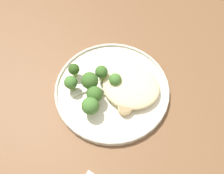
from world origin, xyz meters
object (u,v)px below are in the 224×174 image
Objects in this scene: seared_scallop_half_hidden at (135,92)px; seared_scallop_right_edge at (122,88)px; dinner_plate at (112,89)px; broccoli_floret_front_edge at (102,72)px; broccoli_floret_split_head at (74,69)px; seared_scallop_tilted_round at (125,95)px; seared_scallop_center_golden at (129,83)px; seared_scallop_large_seared at (125,108)px; seared_scallop_left_edge at (135,73)px; broccoli_floret_right_tilted at (71,83)px; broccoli_floret_small_sprig at (90,81)px; broccoli_floret_center_pile at (95,94)px; broccoli_floret_beside_noodles at (115,80)px; broccoli_floret_rear_charred at (90,106)px; seared_scallop_tiny_bay at (127,71)px.

seared_scallop_half_hidden is 0.74× the size of seared_scallop_right_edge.
broccoli_floret_front_edge is (0.03, -0.02, 0.03)m from dinner_plate.
seared_scallop_tilted_round is at bearing 166.98° from broccoli_floret_split_head.
seared_scallop_half_hidden is 0.16m from broccoli_floret_split_head.
seared_scallop_large_seared is (-0.01, 0.07, -0.00)m from seared_scallop_center_golden.
broccoli_floret_front_edge is at bearing 21.87° from seared_scallop_left_edge.
dinner_plate is 0.10m from broccoli_floret_right_tilted.
seared_scallop_tilted_round is 0.46× the size of broccoli_floret_small_sprig.
seared_scallop_center_golden is at bearing -159.48° from broccoli_floret_small_sprig.
broccoli_floret_front_edge is 1.19× the size of broccoli_floret_split_head.
broccoli_floret_center_pile is (-0.00, 0.06, -0.00)m from broccoli_floret_front_edge.
seared_scallop_large_seared is 0.08m from broccoli_floret_center_pile.
dinner_plate is at bearing -165.66° from broccoli_floret_right_tilted.
seared_scallop_right_edge is at bearing 158.03° from broccoli_floret_beside_noodles.
broccoli_floret_split_head reaches higher than seared_scallop_half_hidden.
seared_scallop_center_golden is at bearing 72.67° from seared_scallop_left_edge.
broccoli_floret_rear_charred is at bearing 89.71° from broccoli_floret_front_edge.
broccoli_floret_center_pile is (0.07, 0.06, 0.02)m from seared_scallop_center_golden.
dinner_plate is 0.11m from broccoli_floret_split_head.
seared_scallop_right_edge is at bearing -69.45° from seared_scallop_large_seared.
broccoli_floret_front_edge is 0.04m from broccoli_floret_beside_noodles.
broccoli_floret_center_pile is at bearing 53.83° from broccoli_floret_beside_noodles.
broccoli_floret_rear_charred reaches higher than seared_scallop_left_edge.
seared_scallop_tiny_bay is 0.78× the size of seared_scallop_center_golden.
broccoli_floret_center_pile is 1.06× the size of broccoli_floret_right_tilted.
broccoli_floret_beside_noodles is at bearing -37.34° from seared_scallop_tilted_round.
dinner_plate is at bearing 64.54° from seared_scallop_tiny_bay.
dinner_plate is 5.55× the size of broccoli_floret_rear_charred.
seared_scallop_large_seared is at bearing 99.60° from seared_scallop_tiny_bay.
seared_scallop_tilted_round is (-0.04, 0.01, 0.01)m from dinner_plate.
dinner_plate is 5.58× the size of broccoli_floret_center_pile.
broccoli_floret_front_edge is (0.09, -0.02, 0.02)m from seared_scallop_half_hidden.
seared_scallop_right_edge is at bearing -3.54° from seared_scallop_half_hidden.
broccoli_floret_beside_noodles is 0.98× the size of broccoli_floret_right_tilted.
broccoli_floret_right_tilted reaches higher than seared_scallop_right_edge.
seared_scallop_tiny_bay is at bearing -115.46° from dinner_plate.
broccoli_floret_split_head is at bearing -81.30° from broccoli_floret_right_tilted.
broccoli_floret_front_edge is at bearing -42.88° from seared_scallop_large_seared.
seared_scallop_left_edge is 0.50× the size of broccoli_floret_right_tilted.
seared_scallop_tilted_round reaches higher than seared_scallop_left_edge.
broccoli_floret_small_sprig is 1.27× the size of broccoli_floret_beside_noodles.
dinner_plate is 0.04m from seared_scallop_tilted_round.
broccoli_floret_rear_charred reaches higher than broccoli_floret_beside_noodles.
broccoli_floret_right_tilted is at bearing 18.55° from broccoli_floret_beside_noodles.
broccoli_floret_front_edge is at bearing -144.44° from broccoli_floret_right_tilted.
broccoli_floret_small_sprig reaches higher than broccoli_floret_rear_charred.
broccoli_floret_front_edge and broccoli_floret_center_pile have the same top height.
broccoli_floret_right_tilted reaches higher than seared_scallop_left_edge.
broccoli_floret_small_sprig is 0.06m from broccoli_floret_split_head.
broccoli_floret_front_edge is at bearing -13.35° from seared_scallop_half_hidden.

